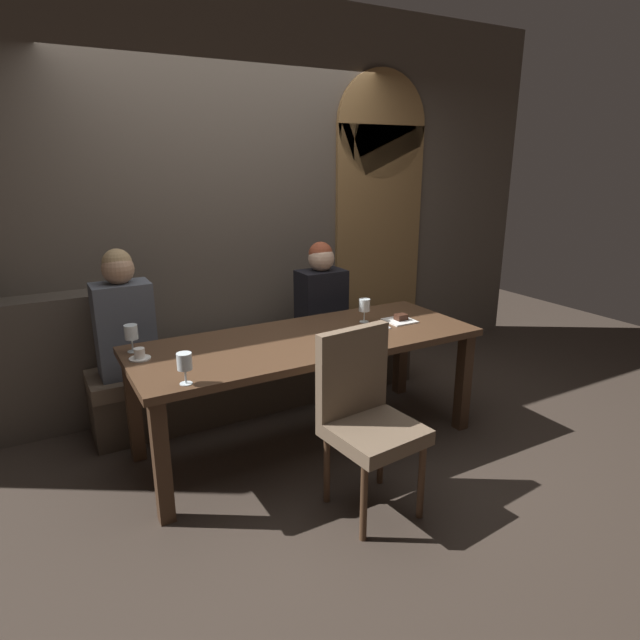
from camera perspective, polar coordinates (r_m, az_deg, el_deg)
name	(u,v)px	position (r m, az deg, el deg)	size (l,w,h in m)	color
ground	(308,442)	(3.68, -1.28, -12.84)	(9.00, 9.00, 0.00)	#382D26
back_wall_tiled	(233,202)	(4.33, -9.26, 12.35)	(6.00, 0.12, 3.00)	brown
arched_door	(379,212)	(4.91, 6.32, 11.40)	(0.90, 0.05, 2.55)	olive
back_counter	(31,368)	(4.09, -28.41, -4.51)	(1.10, 0.28, 0.95)	#494138
dining_table	(307,350)	(3.41, -1.36, -3.27)	(2.20, 0.84, 0.74)	#412B1C
banquette_bench	(265,375)	(4.15, -5.90, -5.85)	(2.50, 0.44, 0.45)	#40352A
chair_near_side	(365,410)	(2.86, 4.82, -9.51)	(0.48, 0.48, 0.98)	#4C3321
diner_redhead	(123,317)	(3.67, -20.24, 0.35)	(0.36, 0.24, 0.84)	#4C515B
diner_bearded	(321,294)	(4.16, 0.13, 2.78)	(0.36, 0.24, 0.77)	black
wine_glass_end_left	(184,362)	(2.74, -14.25, -4.38)	(0.08, 0.08, 0.16)	silver
wine_glass_end_right	(131,333)	(3.28, -19.48, -1.37)	(0.08, 0.08, 0.16)	silver
wine_glass_near_left	(364,306)	(3.67, 4.75, 1.53)	(0.08, 0.08, 0.16)	silver
espresso_cup	(140,355)	(3.18, -18.68, -3.52)	(0.12, 0.12, 0.06)	white
dessert_plate	(400,319)	(3.75, 8.54, 0.07)	(0.19, 0.19, 0.05)	white
fork_on_table	(385,325)	(3.65, 6.99, -0.52)	(0.02, 0.17, 0.01)	silver
folded_napkin	(328,342)	(3.28, 0.86, -2.40)	(0.11, 0.10, 0.01)	silver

